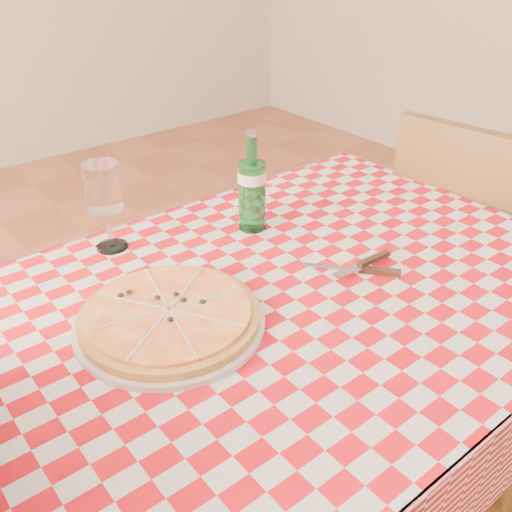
{
  "coord_description": "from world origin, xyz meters",
  "views": [
    {
      "loc": [
        -0.61,
        -0.68,
        1.38
      ],
      "look_at": [
        -0.02,
        0.06,
        0.82
      ],
      "focal_mm": 40.0,
      "sensor_mm": 36.0,
      "label": 1
    }
  ],
  "objects_px": {
    "pizza_plate": "(169,315)",
    "wine_glass": "(106,207)",
    "chair_near": "(467,252)",
    "water_bottle": "(252,182)",
    "dining_table": "(282,332)"
  },
  "relations": [
    {
      "from": "dining_table",
      "to": "water_bottle",
      "type": "distance_m",
      "value": 0.35
    },
    {
      "from": "pizza_plate",
      "to": "wine_glass",
      "type": "relative_size",
      "value": 1.73
    },
    {
      "from": "pizza_plate",
      "to": "wine_glass",
      "type": "xyz_separation_m",
      "value": [
        0.05,
        0.32,
        0.08
      ]
    },
    {
      "from": "wine_glass",
      "to": "dining_table",
      "type": "bearing_deg",
      "value": -63.83
    },
    {
      "from": "dining_table",
      "to": "wine_glass",
      "type": "relative_size",
      "value": 6.11
    },
    {
      "from": "pizza_plate",
      "to": "chair_near",
      "type": "bearing_deg",
      "value": 0.61
    },
    {
      "from": "chair_near",
      "to": "wine_glass",
      "type": "distance_m",
      "value": 1.06
    },
    {
      "from": "pizza_plate",
      "to": "wine_glass",
      "type": "distance_m",
      "value": 0.33
    },
    {
      "from": "water_bottle",
      "to": "chair_near",
      "type": "bearing_deg",
      "value": -15.89
    },
    {
      "from": "chair_near",
      "to": "water_bottle",
      "type": "relative_size",
      "value": 3.99
    },
    {
      "from": "chair_near",
      "to": "water_bottle",
      "type": "distance_m",
      "value": 0.77
    },
    {
      "from": "chair_near",
      "to": "wine_glass",
      "type": "relative_size",
      "value": 4.74
    },
    {
      "from": "wine_glass",
      "to": "water_bottle",
      "type": "bearing_deg",
      "value": -22.1
    },
    {
      "from": "chair_near",
      "to": "pizza_plate",
      "type": "height_order",
      "value": "chair_near"
    },
    {
      "from": "pizza_plate",
      "to": "wine_glass",
      "type": "height_order",
      "value": "wine_glass"
    }
  ]
}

